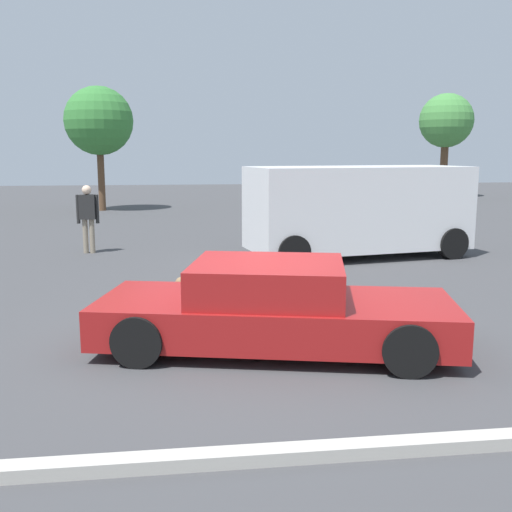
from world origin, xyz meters
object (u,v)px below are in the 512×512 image
Objects in this scene: sedan_foreground at (273,309)px; van_white at (357,208)px; pedestrian at (88,213)px; dog at (186,289)px.

sedan_foreground is 0.87× the size of van_white.
pedestrian is (-6.69, 1.36, -0.16)m from van_white.
van_white is (3.15, 6.70, 0.66)m from sedan_foreground.
dog is (-1.12, 2.60, -0.30)m from sedan_foreground.
pedestrian is at bearing -21.69° from van_white.
dog is at bearing 33.61° from van_white.
dog is 0.12× the size of van_white.
sedan_foreground reaches higher than dog.
pedestrian is at bearing 126.74° from sedan_foreground.
van_white is 6.83m from pedestrian.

